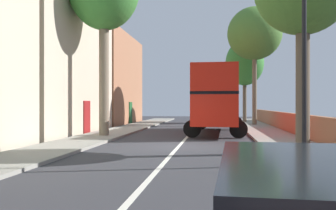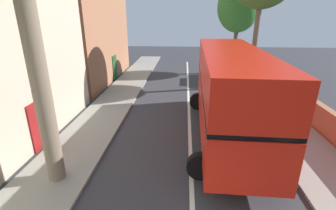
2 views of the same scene
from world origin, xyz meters
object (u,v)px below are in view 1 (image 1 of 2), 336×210
at_px(double_decker_bus, 217,97).
at_px(street_tree_right_3, 255,34).
at_px(street_tree_right_1, 245,63).
at_px(lamppost_right, 304,40).
at_px(parked_car_white_right_0, 225,115).

xyz_separation_m(double_decker_bus, street_tree_right_3, (3.28, 8.83, 5.70)).
relative_size(double_decker_bus, street_tree_right_3, 0.98).
height_order(double_decker_bus, street_tree_right_1, street_tree_right_1).
bearing_deg(lamppost_right, street_tree_right_1, 89.51).
height_order(street_tree_right_1, street_tree_right_3, street_tree_right_3).
bearing_deg(street_tree_right_3, lamppost_right, -91.83).
relative_size(street_tree_right_1, street_tree_right_3, 0.81).
relative_size(double_decker_bus, street_tree_right_1, 1.21).
relative_size(street_tree_right_1, lamppost_right, 1.32).
relative_size(parked_car_white_right_0, street_tree_right_3, 0.44).
relative_size(double_decker_bus, lamppost_right, 1.60).
relative_size(street_tree_right_3, lamppost_right, 1.63).
bearing_deg(street_tree_right_1, parked_car_white_right_0, -120.20).
bearing_deg(lamppost_right, double_decker_bus, 101.76).
distance_m(double_decker_bus, street_tree_right_3, 11.01).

